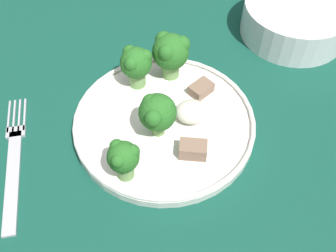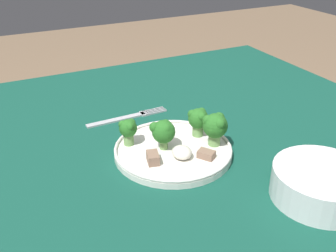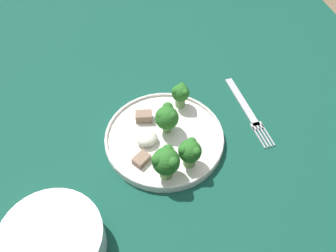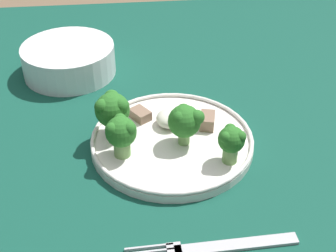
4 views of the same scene
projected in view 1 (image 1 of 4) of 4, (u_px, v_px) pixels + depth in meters
The scene contains 11 objects.
table at pixel (166, 173), 0.57m from camera, with size 1.10×1.20×0.72m.
dinner_plate at pixel (167, 122), 0.50m from camera, with size 0.23×0.23×0.02m.
fork at pixel (14, 161), 0.47m from camera, with size 0.03×0.20×0.00m.
cream_bowl at pixel (295, 20), 0.60m from camera, with size 0.16×0.16×0.05m.
broccoli_floret_near_rim_left at pixel (158, 115), 0.46m from camera, with size 0.05×0.05×0.06m.
broccoli_floret_center_left at pixel (123, 158), 0.42m from camera, with size 0.04×0.04×0.05m.
broccoli_floret_back_left at pixel (171, 52), 0.52m from camera, with size 0.05×0.05×0.07m.
broccoli_floret_front_left at pixel (136, 64), 0.51m from camera, with size 0.04×0.04×0.06m.
meat_slice_front_slice at pixel (201, 89), 0.52m from camera, with size 0.04×0.03×0.01m.
meat_slice_middle_slice at pixel (193, 149), 0.46m from camera, with size 0.04×0.03×0.02m.
sauce_dollop at pixel (192, 112), 0.49m from camera, with size 0.04×0.04×0.02m.
Camera 1 is at (-0.04, -0.29, 1.12)m, focal length 42.00 mm.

